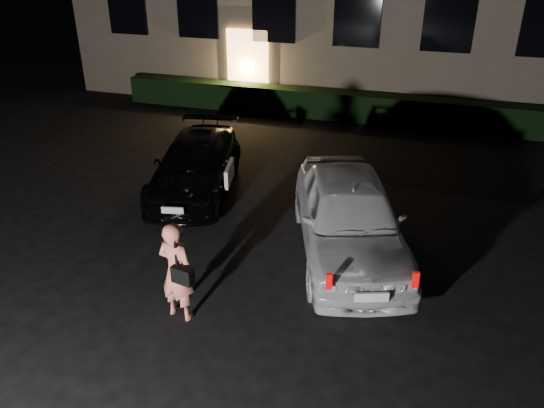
% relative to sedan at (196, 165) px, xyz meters
% --- Properties ---
extents(ground, '(80.00, 80.00, 0.00)m').
position_rel_sedan_xyz_m(ground, '(2.33, -4.36, -0.58)').
color(ground, black).
rests_on(ground, ground).
extents(hedge, '(15.00, 0.70, 0.85)m').
position_rel_sedan_xyz_m(hedge, '(2.33, 6.14, -0.16)').
color(hedge, black).
rests_on(hedge, ground).
extents(sedan, '(2.49, 4.29, 1.17)m').
position_rel_sedan_xyz_m(sedan, '(0.00, 0.00, 0.00)').
color(sedan, black).
rests_on(sedan, ground).
extents(hatch, '(3.08, 4.66, 1.47)m').
position_rel_sedan_xyz_m(hatch, '(3.75, -1.66, 0.15)').
color(hatch, white).
rests_on(hatch, ground).
extents(man, '(0.67, 0.48, 1.59)m').
position_rel_sedan_xyz_m(man, '(1.70, -4.23, 0.21)').
color(man, '#F87C69').
rests_on(man, ground).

